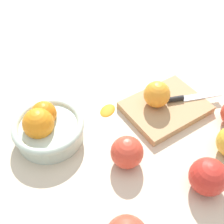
{
  "coord_description": "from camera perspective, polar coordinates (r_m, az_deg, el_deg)",
  "views": [
    {
      "loc": [
        -0.33,
        -0.29,
        0.54
      ],
      "look_at": [
        -0.01,
        0.06,
        0.04
      ],
      "focal_mm": 44.8,
      "sensor_mm": 36.0,
      "label": 1
    }
  ],
  "objects": [
    {
      "name": "apple_front_center",
      "position": [
        0.62,
        19.02,
        -12.35
      ],
      "size": [
        0.08,
        0.08,
        0.08
      ],
      "primitive_type": "sphere",
      "color": "red",
      "rests_on": "ground_plane"
    },
    {
      "name": "cutting_board",
      "position": [
        0.76,
        10.99,
        0.8
      ],
      "size": [
        0.23,
        0.19,
        0.02
      ],
      "primitive_type": "cube",
      "rotation": [
        0.0,
        0.0,
        -0.16
      ],
      "color": "tan",
      "rests_on": "ground_plane"
    },
    {
      "name": "orange_on_board",
      "position": [
        0.72,
        9.16,
        3.59
      ],
      "size": [
        0.07,
        0.07,
        0.07
      ],
      "primitive_type": "sphere",
      "color": "orange",
      "rests_on": "cutting_board"
    },
    {
      "name": "knife",
      "position": [
        0.78,
        15.0,
        2.86
      ],
      "size": [
        0.14,
        0.09,
        0.01
      ],
      "color": "silver",
      "rests_on": "cutting_board"
    },
    {
      "name": "citrus_peel",
      "position": [
        0.75,
        -0.9,
        0.49
      ],
      "size": [
        0.06,
        0.05,
        0.01
      ],
      "primitive_type": "ellipsoid",
      "rotation": [
        0.0,
        0.0,
        0.32
      ],
      "color": "orange",
      "rests_on": "ground_plane"
    },
    {
      "name": "ground_plane",
      "position": [
        0.7,
        4.14,
        -4.65
      ],
      "size": [
        2.4,
        2.4,
        0.0
      ],
      "primitive_type": "plane",
      "color": "beige"
    },
    {
      "name": "bowl",
      "position": [
        0.68,
        -13.15,
        -3.01
      ],
      "size": [
        0.17,
        0.17,
        0.1
      ],
      "color": "beige",
      "rests_on": "ground_plane"
    },
    {
      "name": "apple_front_left_2",
      "position": [
        0.62,
        3.07,
        -8.2
      ],
      "size": [
        0.07,
        0.07,
        0.07
      ],
      "primitive_type": "sphere",
      "color": "#D6422D",
      "rests_on": "ground_plane"
    }
  ]
}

